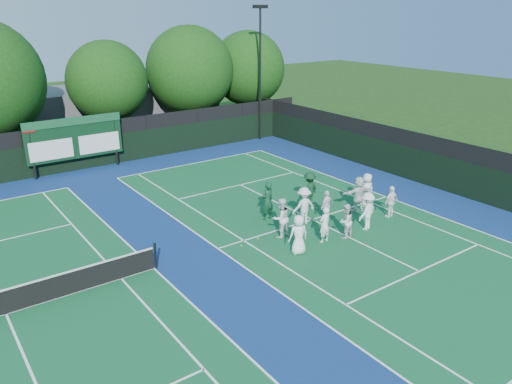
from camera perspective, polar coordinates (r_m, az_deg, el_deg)
ground at (r=24.28m, az=8.00°, el=-3.92°), size 120.00×120.00×0.00m
court_apron at (r=21.73m, az=-5.54°, el=-6.83°), size 34.00×32.00×0.01m
near_court at (r=24.95m, az=6.43°, el=-3.15°), size 11.05×23.85×0.01m
left_court at (r=19.58m, az=-26.67°, el=-12.35°), size 11.05×23.85×0.01m
back_fence at (r=34.32m, az=-18.46°, el=4.84°), size 34.00×0.08×3.00m
divider_fence_right at (r=30.95m, az=19.08°, el=3.16°), size 0.08×32.00×3.00m
scoreboard at (r=33.47m, az=-20.04°, el=5.76°), size 6.00×0.21×3.55m
clubhouse at (r=42.82m, az=-16.81°, el=8.80°), size 18.00×6.00×4.00m
light_pole_right at (r=39.23m, az=0.48°, el=15.02°), size 1.20×0.30×10.12m
tennis_net at (r=19.34m, az=-26.89°, el=-11.13°), size 11.30×0.10×1.10m
tree_c at (r=37.91m, az=-16.43°, el=11.85°), size 5.71×5.71×7.87m
tree_d at (r=40.55m, az=-7.43°, el=13.40°), size 6.83×6.83×8.75m
tree_e at (r=43.47m, az=-0.81°, el=13.75°), size 6.21×6.21×8.23m
tennis_ball_0 at (r=22.77m, az=0.22°, el=-5.32°), size 0.07×0.07×0.07m
tennis_ball_1 at (r=26.32m, az=6.87°, el=-1.83°), size 0.07×0.07×0.07m
tennis_ball_3 at (r=22.12m, az=-1.68°, el=-6.13°), size 0.07×0.07×0.07m
tennis_ball_4 at (r=25.40m, az=4.48°, el=-2.58°), size 0.07×0.07×0.07m
tennis_ball_5 at (r=25.68m, az=8.73°, el=-2.50°), size 0.07×0.07×0.07m
player_front_0 at (r=21.22m, az=4.88°, el=-4.87°), size 0.95×0.72×1.75m
player_front_1 at (r=22.40m, az=7.84°, el=-3.71°), size 0.64×0.45×1.67m
player_front_2 at (r=22.96m, az=10.19°, el=-3.29°), size 0.88×0.73×1.63m
player_front_3 at (r=23.99m, az=12.56°, el=-2.14°), size 1.32×0.95×1.84m
player_front_4 at (r=25.73m, az=15.18°, el=-1.07°), size 0.99×0.47×1.64m
player_back_0 at (r=22.66m, az=2.86°, el=-2.97°), size 0.92×0.72×1.87m
player_back_1 at (r=24.11m, az=5.46°, el=-1.59°), size 1.28×0.84×1.86m
player_back_2 at (r=24.64m, az=8.08°, el=-1.56°), size 0.99×0.59×1.58m
player_back_3 at (r=26.10m, az=11.63°, el=-0.20°), size 1.80×0.87×1.86m
player_back_4 at (r=26.84m, az=12.53°, el=0.23°), size 0.93×0.66×1.79m
coach_left at (r=24.47m, az=1.31°, el=-1.03°), size 0.76×0.53×1.96m
coach_right at (r=26.30m, az=6.11°, el=0.28°), size 1.33×0.94×1.87m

